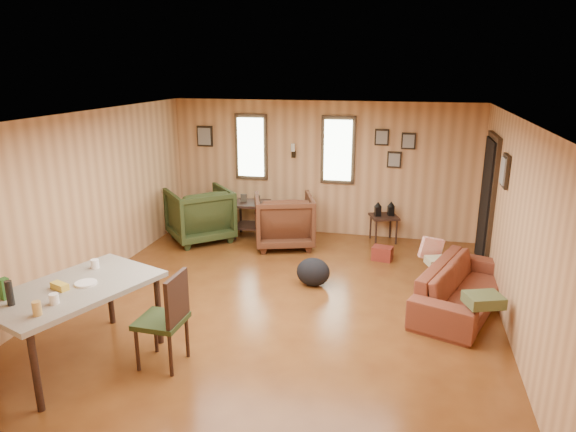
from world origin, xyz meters
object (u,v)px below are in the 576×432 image
recliner_green (200,212)px  end_table (251,213)px  side_table (384,214)px  sofa (463,280)px  dining_table (73,294)px  recliner_brown (284,218)px

recliner_green → end_table: bearing=164.0°
recliner_green → end_table: (0.82, 0.40, -0.08)m
end_table → side_table: bearing=6.6°
sofa → recliner_green: bearing=87.9°
recliner_green → side_table: bearing=150.1°
end_table → dining_table: bearing=-97.0°
end_table → dining_table: dining_table is taller
end_table → side_table: 2.35m
sofa → recliner_green: (-4.28, 1.74, 0.13)m
end_table → recliner_brown: bearing=-27.3°
end_table → sofa: bearing=-31.8°
recliner_green → dining_table: (0.29, -3.95, 0.25)m
recliner_green → end_table: recliner_green is taller
sofa → dining_table: dining_table is taller
recliner_brown → recliner_green: size_ratio=0.96×
side_table → end_table: bearing=-173.4°
dining_table → side_table: bearing=78.7°
sofa → recliner_green: recliner_green is taller
sofa → dining_table: (-3.99, -2.21, 0.38)m
side_table → dining_table: 5.44m
sofa → side_table: (-1.12, 2.41, 0.11)m
sofa → end_table: (-3.45, 2.14, 0.06)m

